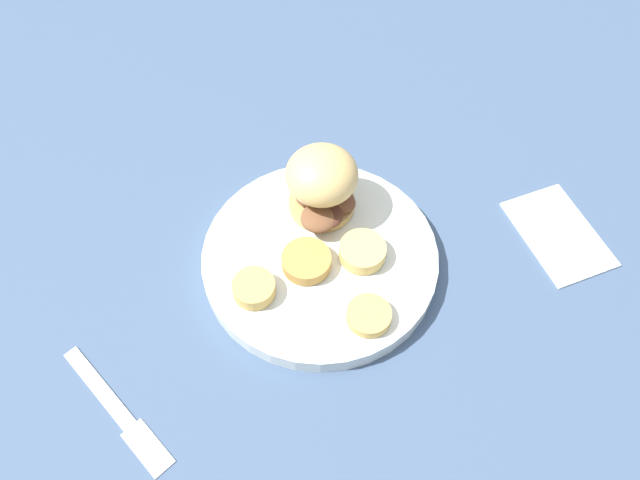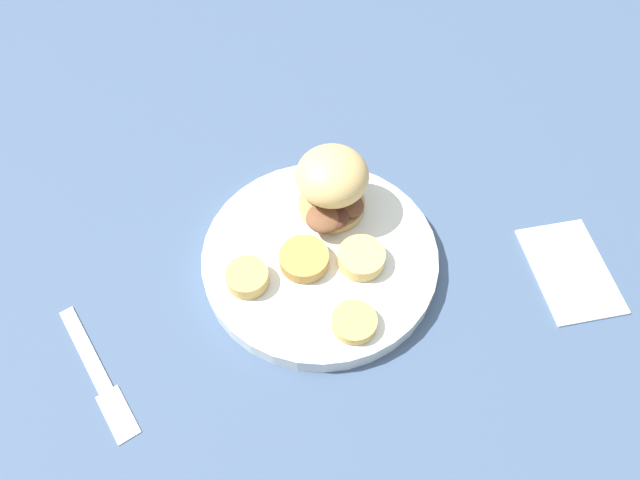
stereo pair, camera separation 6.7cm
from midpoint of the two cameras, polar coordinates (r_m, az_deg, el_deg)
The scene contains 9 objects.
ground_plane at distance 0.71m, azimuth 2.70°, elevation -2.37°, with size 4.00×4.00×0.00m, color #3D5170.
dinner_plate at distance 0.70m, azimuth 2.74°, elevation -1.82°, with size 0.26×0.26×0.02m.
sandwich at distance 0.70m, azimuth 3.94°, elevation 4.86°, with size 0.12×0.09×0.08m.
potato_round_0 at distance 0.65m, azimuth 6.15°, elevation -7.71°, with size 0.05×0.05×0.01m, color tan.
potato_round_1 at distance 0.67m, azimuth -3.82°, elevation -3.65°, with size 0.05×0.05×0.02m, color tan.
potato_round_2 at distance 0.68m, azimuth 1.36°, elevation -1.95°, with size 0.05×0.05×0.02m, color #BC8942.
potato_round_3 at distance 0.68m, azimuth 6.62°, elevation -1.84°, with size 0.05×0.05×0.02m, color #DBB766.
fork at distance 0.68m, azimuth -17.03°, elevation -11.78°, with size 0.09×0.16×0.00m.
napkin at distance 0.77m, azimuth 24.30°, elevation -2.69°, with size 0.13×0.08×0.01m, color white.
Camera 2 is at (-0.32, -0.20, 0.61)m, focal length 35.00 mm.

